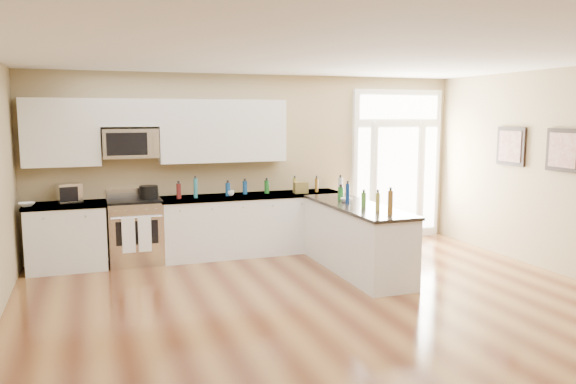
{
  "coord_description": "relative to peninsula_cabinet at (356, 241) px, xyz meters",
  "views": [
    {
      "loc": [
        -2.51,
        -4.64,
        2.17
      ],
      "look_at": [
        -0.16,
        2.0,
        1.2
      ],
      "focal_mm": 35.0,
      "sensor_mm": 36.0,
      "label": 1
    }
  ],
  "objects": [
    {
      "name": "room_shell",
      "position": [
        -0.93,
        -2.24,
        1.27
      ],
      "size": [
        8.0,
        8.0,
        8.0
      ],
      "color": "tan",
      "rests_on": "ground"
    },
    {
      "name": "cardboard_box",
      "position": [
        -0.31,
        1.35,
        0.59
      ],
      "size": [
        0.23,
        0.17,
        0.18
      ],
      "primitive_type": "cube",
      "rotation": [
        0.0,
        0.0,
        -0.08
      ],
      "color": "brown",
      "rests_on": "back_cabinet_right"
    },
    {
      "name": "entry_door",
      "position": [
        1.62,
        1.71,
        0.87
      ],
      "size": [
        1.7,
        0.1,
        2.6
      ],
      "color": "white",
      "rests_on": "ground"
    },
    {
      "name": "bowl_peninsula",
      "position": [
        -0.01,
        0.3,
        0.53
      ],
      "size": [
        0.17,
        0.17,
        0.05
      ],
      "primitive_type": "imported",
      "rotation": [
        0.0,
        0.0,
        -0.0
      ],
      "color": "white",
      "rests_on": "peninsula_cabinet"
    },
    {
      "name": "upper_cabinet_short",
      "position": [
        -2.88,
        1.59,
        1.77
      ],
      "size": [
        0.82,
        0.33,
        0.4
      ],
      "primitive_type": "cube",
      "color": "silver",
      "rests_on": "room_shell"
    },
    {
      "name": "cup_counter",
      "position": [
        -1.44,
        1.41,
        0.55
      ],
      "size": [
        0.12,
        0.12,
        0.09
      ],
      "primitive_type": "imported",
      "rotation": [
        0.0,
        0.0,
        0.16
      ],
      "color": "white",
      "rests_on": "back_cabinet_right"
    },
    {
      "name": "upper_cabinet_right",
      "position": [
        -1.5,
        1.59,
        1.49
      ],
      "size": [
        1.94,
        0.33,
        0.95
      ],
      "primitive_type": "cube",
      "color": "silver",
      "rests_on": "room_shell"
    },
    {
      "name": "back_cabinet_left",
      "position": [
        -3.8,
        1.45,
        0.0
      ],
      "size": [
        1.1,
        0.66,
        0.94
      ],
      "color": "silver",
      "rests_on": "ground"
    },
    {
      "name": "ground",
      "position": [
        -0.93,
        -2.24,
        -0.43
      ],
      "size": [
        8.0,
        8.0,
        0.0
      ],
      "primitive_type": "plane",
      "color": "#5A2E19"
    },
    {
      "name": "peninsula_cabinet",
      "position": [
        0.0,
        0.0,
        0.0
      ],
      "size": [
        0.69,
        2.32,
        0.94
      ],
      "color": "silver",
      "rests_on": "ground"
    },
    {
      "name": "upper_cabinet_left",
      "position": [
        -3.81,
        1.59,
        1.49
      ],
      "size": [
        1.04,
        0.33,
        0.95
      ],
      "primitive_type": "cube",
      "color": "silver",
      "rests_on": "room_shell"
    },
    {
      "name": "wall_art_far",
      "position": [
        2.54,
        -1.04,
        1.27
      ],
      "size": [
        0.05,
        0.58,
        0.58
      ],
      "color": "black",
      "rests_on": "room_shell"
    },
    {
      "name": "wall_art_near",
      "position": [
        2.54,
        -0.04,
        1.27
      ],
      "size": [
        0.05,
        0.58,
        0.58
      ],
      "color": "black",
      "rests_on": "room_shell"
    },
    {
      "name": "microwave",
      "position": [
        -2.88,
        1.56,
        1.33
      ],
      "size": [
        0.78,
        0.41,
        0.42
      ],
      "color": "silver",
      "rests_on": "room_shell"
    },
    {
      "name": "toaster_oven",
      "position": [
        -3.74,
        1.55,
        0.64
      ],
      "size": [
        0.37,
        0.33,
        0.27
      ],
      "primitive_type": "cube",
      "rotation": [
        0.0,
        0.0,
        0.28
      ],
      "color": "silver",
      "rests_on": "back_cabinet_left"
    },
    {
      "name": "bowl_left",
      "position": [
        -4.28,
        1.36,
        0.53
      ],
      "size": [
        0.25,
        0.25,
        0.05
      ],
      "primitive_type": "imported",
      "rotation": [
        0.0,
        0.0,
        0.19
      ],
      "color": "white",
      "rests_on": "back_cabinet_left"
    },
    {
      "name": "stockpot",
      "position": [
        -2.65,
        1.46,
        0.62
      ],
      "size": [
        0.3,
        0.3,
        0.21
      ],
      "primitive_type": "cylinder",
      "rotation": [
        0.0,
        0.0,
        0.11
      ],
      "color": "black",
      "rests_on": "kitchen_range"
    },
    {
      "name": "kitchen_range",
      "position": [
        -2.86,
        1.45,
        0.05
      ],
      "size": [
        0.76,
        0.68,
        1.08
      ],
      "color": "silver",
      "rests_on": "ground"
    },
    {
      "name": "back_cabinet_right",
      "position": [
        -1.08,
        1.45,
        0.0
      ],
      "size": [
        2.85,
        0.66,
        0.94
      ],
      "color": "silver",
      "rests_on": "ground"
    },
    {
      "name": "counter_bottles",
      "position": [
        -0.62,
        0.75,
        0.62
      ],
      "size": [
        2.4,
        2.44,
        0.3
      ],
      "color": "#19591E",
      "rests_on": "back_cabinet_right"
    }
  ]
}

